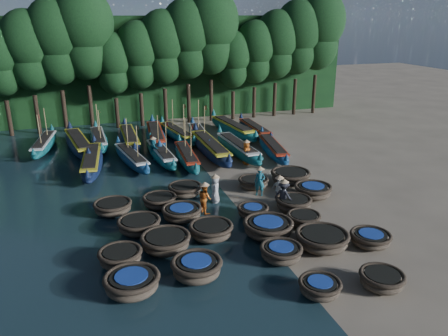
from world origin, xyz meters
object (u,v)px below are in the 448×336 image
object	(u,v)px
coracle_6	(197,268)
long_boat_2	(92,161)
long_boat_4	(161,154)
coracle_13	(268,227)
coracle_3	(320,287)
long_boat_9	(44,144)
fisherman_4	(279,189)
coracle_15	(139,225)
coracle_7	(281,252)
fisherman_0	(215,188)
coracle_4	(382,279)
coracle_18	(294,203)
coracle_19	(313,191)
long_boat_7	(238,148)
long_boat_10	(79,144)
long_boat_16	(233,128)
coracle_22	(185,190)
long_boat_6	(210,148)
fisherman_3	(284,195)
fisherman_5	(153,148)
long_boat_15	(200,136)
coracle_12	(211,230)
coracle_23	(253,182)
long_boat_12	(130,138)
coracle_9	(370,238)
coracle_24	(291,176)
long_boat_13	(156,136)
fisherman_2	(205,197)
coracle_8	(322,239)
coracle_16	(182,213)
fisherman_1	(260,180)
coracle_14	(304,219)
long_boat_11	(99,139)
coracle_10	(120,257)
long_boat_17	(255,130)
coracle_17	(253,211)
fisherman_6	(246,152)
coracle_21	(160,201)
long_boat_3	(131,158)

from	to	relation	value
coracle_6	long_boat_2	bearing A→B (deg)	102.84
long_boat_4	coracle_13	bearing A→B (deg)	-81.35
coracle_3	long_boat_9	distance (m)	25.90
fisherman_4	coracle_15	bearing A→B (deg)	61.49
coracle_7	coracle_15	distance (m)	7.13
long_boat_2	fisherman_0	xyz separation A→B (m)	(6.41, -8.07, 0.30)
coracle_4	coracle_18	xyz separation A→B (m)	(0.03, 7.57, 0.03)
coracle_19	long_boat_7	size ratio (longest dim) A/B	0.31
long_boat_10	long_boat_16	size ratio (longest dim) A/B	1.00
coracle_22	long_boat_9	xyz separation A→B (m)	(-8.34, 12.47, 0.09)
long_boat_6	fisherman_3	xyz separation A→B (m)	(0.98, -10.57, 0.27)
fisherman_5	long_boat_15	bearing A→B (deg)	-65.89
coracle_18	fisherman_5	size ratio (longest dim) A/B	1.26
long_boat_16	coracle_12	bearing A→B (deg)	-118.98
long_boat_4	long_boat_15	bearing A→B (deg)	40.21
long_boat_2	long_boat_7	distance (m)	10.65
coracle_18	long_boat_2	bearing A→B (deg)	134.14
coracle_23	long_boat_6	xyz separation A→B (m)	(-0.63, 7.09, 0.25)
fisherman_0	long_boat_15	bearing A→B (deg)	179.27
long_boat_12	long_boat_7	bearing A→B (deg)	-34.43
coracle_6	coracle_7	bearing A→B (deg)	1.90
coracle_22	coracle_15	bearing A→B (deg)	-130.75
long_boat_7	long_boat_6	bearing A→B (deg)	163.38
coracle_9	long_boat_9	bearing A→B (deg)	125.90
coracle_24	long_boat_13	world-z (taller)	long_boat_13
fisherman_2	coracle_13	bearing A→B (deg)	-163.52
coracle_15	long_boat_2	distance (m)	10.53
long_boat_10	long_boat_13	xyz separation A→B (m)	(6.11, 0.51, -0.01)
coracle_3	fisherman_2	distance (m)	8.76
coracle_12	long_boat_7	distance (m)	13.20
long_boat_13	fisherman_4	size ratio (longest dim) A/B	4.95
coracle_8	coracle_16	bearing A→B (deg)	138.13
long_boat_4	fisherman_0	size ratio (longest dim) A/B	4.15
coracle_22	fisherman_1	size ratio (longest dim) A/B	1.25
long_boat_7	fisherman_2	distance (m)	10.39
coracle_3	long_boat_16	distance (m)	23.65
coracle_14	long_boat_11	size ratio (longest dim) A/B	0.25
coracle_10	long_boat_17	bearing A→B (deg)	53.18
coracle_14	long_boat_11	xyz separation A→B (m)	(-8.96, 18.14, 0.11)
coracle_13	coracle_17	bearing A→B (deg)	87.82
coracle_4	fisherman_6	world-z (taller)	fisherman_6
long_boat_4	fisherman_1	world-z (taller)	long_boat_4
long_boat_12	coracle_19	bearing A→B (deg)	-57.62
coracle_4	coracle_12	bearing A→B (deg)	130.98
fisherman_4	fisherman_6	distance (m)	6.96
coracle_3	coracle_21	world-z (taller)	coracle_21
long_boat_10	fisherman_5	world-z (taller)	fisherman_5
coracle_13	long_boat_10	distance (m)	19.27
coracle_9	long_boat_3	world-z (taller)	long_boat_3
fisherman_1	fisherman_5	world-z (taller)	fisherman_1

